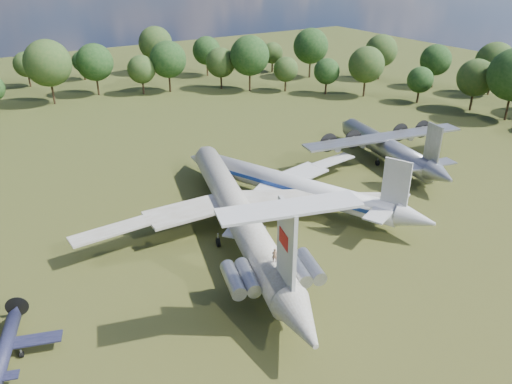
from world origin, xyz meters
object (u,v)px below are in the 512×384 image
il62_airliner (238,217)px  tu104_jet (292,189)px  small_prop_west (6,349)px  person_on_il62 (275,255)px  an12_transport (386,150)px

il62_airliner → tu104_jet: il62_airliner is taller
small_prop_west → person_on_il62: 27.02m
tu104_jet → small_prop_west: (-41.25, -11.85, -1.27)m
tu104_jet → person_on_il62: person_on_il62 is taller
person_on_il62 → small_prop_west: bearing=5.4°
tu104_jet → an12_transport: 24.20m
an12_transport → person_on_il62: 45.68m
il62_airliner → small_prop_west: 30.76m
il62_airliner → person_on_il62: (-3.99, -14.65, 3.50)m
il62_airliner → tu104_jet: (11.60, 3.85, -0.46)m
person_on_il62 → tu104_jet: bearing=-110.2°
tu104_jet → an12_transport: bearing=-12.9°
il62_airliner → person_on_il62: 15.58m
small_prop_west → an12_transport: bearing=32.1°
tu104_jet → an12_transport: (23.82, 4.28, 0.03)m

